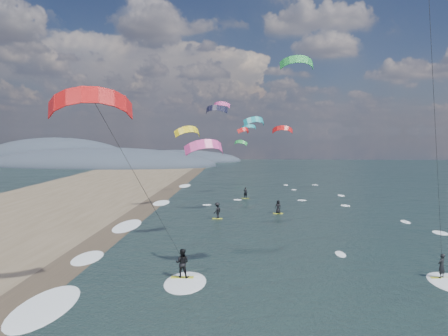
{
  "coord_description": "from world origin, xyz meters",
  "views": [
    {
      "loc": [
        0.65,
        -15.97,
        9.36
      ],
      "look_at": [
        -1.0,
        12.0,
        7.0
      ],
      "focal_mm": 35.0,
      "sensor_mm": 36.0,
      "label": 1
    }
  ],
  "objects": [
    {
      "name": "wet_sand_strip",
      "position": [
        -12.0,
        10.0,
        0.0
      ],
      "size": [
        3.0,
        240.0,
        0.0
      ],
      "primitive_type": "cube",
      "color": "#382D23",
      "rests_on": "ground"
    },
    {
      "name": "coastal_hills",
      "position": [
        -44.84,
        107.86,
        0.0
      ],
      "size": [
        80.0,
        41.0,
        15.0
      ],
      "color": "#3D4756",
      "rests_on": "ground"
    },
    {
      "name": "kitesurfer_near_a",
      "position": [
        9.79,
        7.07,
        14.59
      ],
      "size": [
        7.53,
        8.25,
        19.4
      ],
      "color": "gold",
      "rests_on": "ground"
    },
    {
      "name": "kitesurfer_near_b",
      "position": [
        -6.02,
        6.67,
        7.96
      ],
      "size": [
        7.3,
        8.81,
        12.3
      ],
      "color": "gold",
      "rests_on": "ground"
    },
    {
      "name": "far_kitesurfers",
      "position": [
        -0.61,
        33.23,
        0.84
      ],
      "size": [
        7.81,
        15.37,
        1.77
      ],
      "color": "gold",
      "rests_on": "ground"
    },
    {
      "name": "bg_kite_field",
      "position": [
        -0.57,
        54.89,
        11.14
      ],
      "size": [
        15.44,
        74.43,
        10.81
      ],
      "color": "teal",
      "rests_on": "ground"
    },
    {
      "name": "shoreline_surf",
      "position": [
        -10.8,
        14.75,
        0.0
      ],
      "size": [
        2.4,
        79.4,
        0.11
      ],
      "color": "white",
      "rests_on": "ground"
    }
  ]
}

